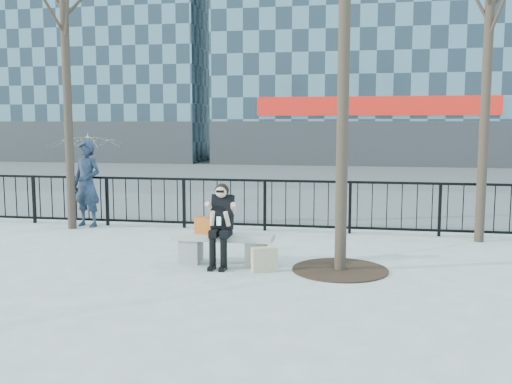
# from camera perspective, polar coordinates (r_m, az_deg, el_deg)

# --- Properties ---
(ground) EXTENTS (120.00, 120.00, 0.00)m
(ground) POSITION_cam_1_polar(r_m,az_deg,el_deg) (9.45, -3.27, -7.16)
(ground) COLOR gray
(ground) RESTS_ON ground
(street_surface) EXTENTS (60.00, 23.00, 0.01)m
(street_surface) POSITION_cam_1_polar(r_m,az_deg,el_deg) (24.12, 5.01, 1.42)
(street_surface) COLOR #474747
(street_surface) RESTS_ON ground
(railing) EXTENTS (14.00, 0.06, 1.10)m
(railing) POSITION_cam_1_polar(r_m,az_deg,el_deg) (12.23, -0.03, -1.29)
(railing) COLOR black
(railing) RESTS_ON ground
(tree_left) EXTENTS (2.80, 2.80, 6.50)m
(tree_left) POSITION_cam_1_polar(r_m,az_deg,el_deg) (13.21, -18.69, 17.75)
(tree_left) COLOR black
(tree_left) RESTS_ON ground
(tree_grate) EXTENTS (1.50, 1.50, 0.02)m
(tree_grate) POSITION_cam_1_polar(r_m,az_deg,el_deg) (9.11, 8.40, -7.69)
(tree_grate) COLOR black
(tree_grate) RESTS_ON ground
(bench_main) EXTENTS (1.65, 0.46, 0.49)m
(bench_main) POSITION_cam_1_polar(r_m,az_deg,el_deg) (9.38, -3.28, -5.38)
(bench_main) COLOR gray
(bench_main) RESTS_ON ground
(seated_woman) EXTENTS (0.50, 0.64, 1.34)m
(seated_woman) POSITION_cam_1_polar(r_m,az_deg,el_deg) (9.16, -3.53, -3.33)
(seated_woman) COLOR black
(seated_woman) RESTS_ON ground
(handbag) EXTENTS (0.36, 0.25, 0.27)m
(handbag) POSITION_cam_1_polar(r_m,az_deg,el_deg) (9.41, -5.12, -3.35)
(handbag) COLOR #B84E16
(handbag) RESTS_ON bench_main
(shopping_bag) EXTENTS (0.42, 0.31, 0.38)m
(shopping_bag) POSITION_cam_1_polar(r_m,az_deg,el_deg) (8.91, 0.85, -6.76)
(shopping_bag) COLOR #C4B88A
(shopping_bag) RESTS_ON ground
(standing_man) EXTENTS (0.79, 0.61, 1.91)m
(standing_man) POSITION_cam_1_polar(r_m,az_deg,el_deg) (13.19, -16.55, 0.78)
(standing_man) COLOR black
(standing_man) RESTS_ON ground
(vendor_umbrella) EXTENTS (2.56, 2.60, 2.03)m
(vendor_umbrella) POSITION_cam_1_polar(r_m,az_deg,el_deg) (16.90, -16.43, 2.27)
(vendor_umbrella) COLOR yellow
(vendor_umbrella) RESTS_ON ground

